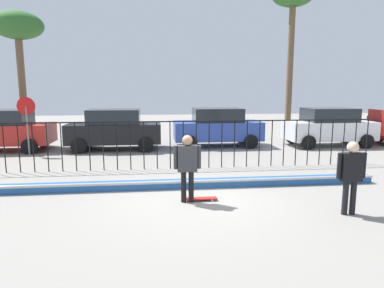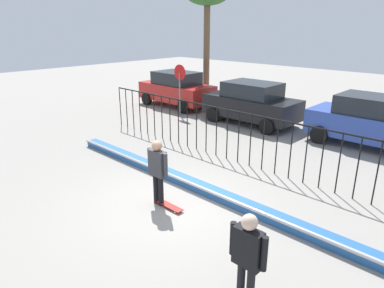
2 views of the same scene
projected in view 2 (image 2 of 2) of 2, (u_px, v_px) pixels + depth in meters
name	position (u px, v px, depth m)	size (l,w,h in m)	color
ground_plane	(168.00, 205.00, 8.78)	(60.00, 60.00, 0.00)	gray
bowl_coping_ledge	(198.00, 186.00, 9.52)	(11.00, 0.40, 0.27)	#235699
perimeter_fence	(251.00, 134.00, 10.88)	(14.04, 0.04, 1.72)	black
skateboarder	(158.00, 167.00, 8.51)	(0.69, 0.26, 1.71)	black
skateboard	(170.00, 206.00, 8.61)	(0.80, 0.20, 0.07)	#A51E19
camera_operator	(248.00, 253.00, 5.33)	(0.68, 0.25, 1.68)	black
parked_car_red	(177.00, 89.00, 19.12)	(4.30, 2.12, 1.90)	#B2231E
parked_car_black	(251.00, 103.00, 15.70)	(4.30, 2.12, 1.90)	black
parked_car_blue	(371.00, 121.00, 12.72)	(4.30, 2.12, 1.90)	#2D479E
stop_sign	(180.00, 83.00, 17.03)	(0.76, 0.07, 2.50)	slate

